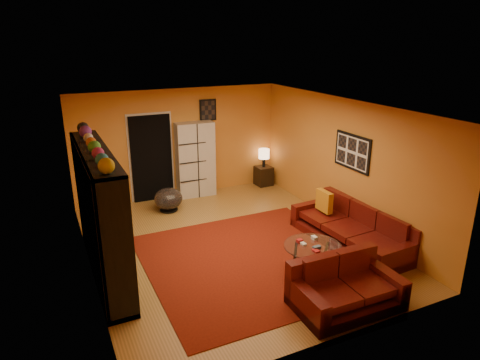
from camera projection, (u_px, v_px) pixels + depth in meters
name	position (u px, v px, depth m)	size (l,w,h in m)	color
floor	(231.00, 244.00, 8.09)	(6.00, 6.00, 0.00)	olive
ceiling	(230.00, 107.00, 7.26)	(6.00, 6.00, 0.00)	white
wall_back	(179.00, 143.00, 10.24)	(6.00, 6.00, 0.00)	orange
wall_front	(333.00, 252.00, 5.11)	(6.00, 6.00, 0.00)	orange
wall_left	(84.00, 201.00, 6.66)	(6.00, 6.00, 0.00)	orange
wall_right	(342.00, 163.00, 8.69)	(6.00, 6.00, 0.00)	orange
rug	(252.00, 260.00, 7.53)	(3.60, 3.60, 0.01)	#57130A
doorway	(152.00, 158.00, 10.01)	(0.95, 0.10, 2.04)	black
wall_art_right	(352.00, 152.00, 8.33)	(0.03, 1.00, 0.70)	black
wall_art_back	(208.00, 110.00, 10.29)	(0.42, 0.03, 0.52)	black
entertainment_unit	(101.00, 214.00, 6.83)	(0.45, 3.00, 2.10)	black
tv	(105.00, 218.00, 6.83)	(0.12, 0.91, 0.53)	black
sofa	(354.00, 229.00, 8.07)	(1.14, 2.51, 0.85)	#470B09
loveseat	(343.00, 287.00, 6.22)	(1.55, 0.95, 0.85)	#470B09
throw_pillow	(324.00, 201.00, 8.50)	(0.12, 0.42, 0.42)	orange
coffee_table	(313.00, 248.00, 7.02)	(0.95, 0.95, 0.47)	silver
storage_cabinet	(195.00, 160.00, 10.33)	(0.91, 0.40, 1.82)	beige
bowl_chair	(168.00, 199.00, 9.57)	(0.63, 0.63, 0.52)	black
side_table	(264.00, 176.00, 11.25)	(0.40, 0.40, 0.50)	black
table_lamp	(264.00, 154.00, 11.06)	(0.28, 0.28, 0.47)	black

